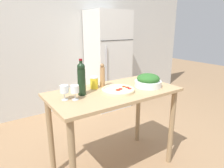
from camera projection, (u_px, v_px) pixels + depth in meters
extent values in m
plane|color=#9E7A56|center=(114.00, 167.00, 2.23)|extent=(14.00, 14.00, 0.00)
cube|color=silver|center=(50.00, 40.00, 3.40)|extent=(6.40, 0.06, 2.60)
cube|color=silver|center=(108.00, 61.00, 3.75)|extent=(0.69, 0.61, 1.79)
cube|color=black|center=(118.00, 40.00, 3.39)|extent=(0.68, 0.01, 0.01)
cylinder|color=#B2B2B7|center=(106.00, 70.00, 3.38)|extent=(0.02, 0.02, 0.81)
cube|color=tan|center=(114.00, 92.00, 1.99)|extent=(1.29, 0.68, 0.03)
cylinder|color=#967A55|center=(73.00, 168.00, 1.58)|extent=(0.06, 0.06, 0.87)
cylinder|color=#967A55|center=(171.00, 128.00, 2.21)|extent=(0.06, 0.06, 0.87)
cylinder|color=#967A55|center=(51.00, 137.00, 2.02)|extent=(0.06, 0.06, 0.87)
cylinder|color=#967A55|center=(138.00, 111.00, 2.65)|extent=(0.06, 0.06, 0.87)
cylinder|color=black|center=(82.00, 82.00, 1.83)|extent=(0.07, 0.07, 0.25)
sphere|color=black|center=(81.00, 67.00, 1.79)|extent=(0.07, 0.07, 0.07)
cylinder|color=black|center=(81.00, 64.00, 1.78)|extent=(0.03, 0.03, 0.06)
cylinder|color=maroon|center=(81.00, 60.00, 1.77)|extent=(0.03, 0.03, 0.02)
cylinder|color=silver|center=(75.00, 100.00, 1.73)|extent=(0.06, 0.06, 0.00)
cylinder|color=silver|center=(75.00, 96.00, 1.72)|extent=(0.01, 0.01, 0.06)
cylinder|color=white|center=(75.00, 89.00, 1.71)|extent=(0.07, 0.07, 0.07)
cylinder|color=maroon|center=(75.00, 92.00, 1.71)|extent=(0.07, 0.07, 0.02)
cylinder|color=silver|center=(65.00, 100.00, 1.73)|extent=(0.06, 0.06, 0.00)
cylinder|color=silver|center=(65.00, 96.00, 1.72)|extent=(0.01, 0.01, 0.06)
cylinder|color=white|center=(64.00, 89.00, 1.70)|extent=(0.07, 0.07, 0.07)
cylinder|color=maroon|center=(64.00, 92.00, 1.71)|extent=(0.07, 0.07, 0.02)
cylinder|color=#AD7F51|center=(102.00, 77.00, 2.08)|extent=(0.05, 0.05, 0.21)
sphere|color=#936C45|center=(102.00, 66.00, 2.05)|extent=(0.04, 0.04, 0.04)
cylinder|color=white|center=(148.00, 84.00, 2.11)|extent=(0.28, 0.28, 0.06)
ellipsoid|color=#2D6628|center=(148.00, 78.00, 2.09)|extent=(0.24, 0.24, 0.10)
cylinder|color=beige|center=(118.00, 91.00, 1.95)|extent=(0.33, 0.33, 0.02)
torus|color=beige|center=(118.00, 89.00, 1.95)|extent=(0.33, 0.33, 0.02)
cylinder|color=#AF2212|center=(127.00, 87.00, 2.02)|extent=(0.04, 0.04, 0.01)
cylinder|color=#B11A24|center=(130.00, 89.00, 1.98)|extent=(0.04, 0.04, 0.01)
cylinder|color=red|center=(124.00, 87.00, 2.05)|extent=(0.03, 0.03, 0.01)
cylinder|color=#AC1B15|center=(121.00, 89.00, 1.97)|extent=(0.04, 0.04, 0.01)
cylinder|color=#B42210|center=(118.00, 90.00, 1.94)|extent=(0.05, 0.05, 0.01)
cylinder|color=yellow|center=(94.00, 83.00, 2.04)|extent=(0.08, 0.08, 0.11)
cylinder|color=white|center=(94.00, 77.00, 2.02)|extent=(0.08, 0.08, 0.01)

